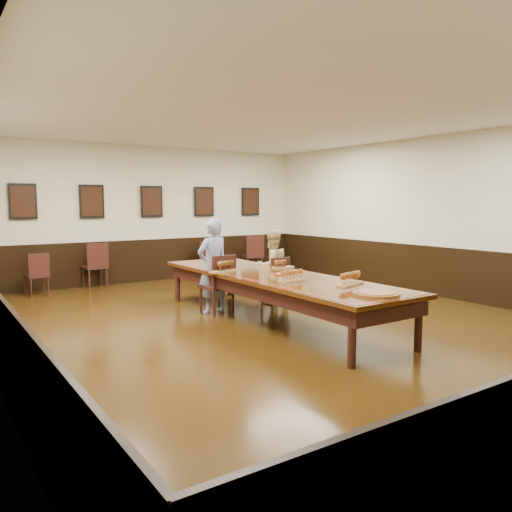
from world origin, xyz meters
TOP-DOWN VIEW (x-y plane):
  - floor at (0.00, 0.00)m, footprint 8.00×10.00m
  - ceiling at (0.00, 0.00)m, footprint 8.00×10.00m
  - wall_back at (0.00, 5.01)m, footprint 8.00×0.02m
  - wall_right at (4.01, 0.00)m, footprint 0.02×10.00m
  - chair_man at (-0.47, 0.99)m, footprint 0.53×0.57m
  - chair_woman at (0.83, 1.11)m, footprint 0.42×0.46m
  - spare_chair_a at (-2.69, 4.46)m, footprint 0.46×0.50m
  - spare_chair_b at (-1.45, 4.71)m, footprint 0.50×0.54m
  - spare_chair_c at (1.25, 4.73)m, footprint 0.46×0.50m
  - spare_chair_d at (2.59, 4.54)m, footprint 0.59×0.62m
  - person_man at (-0.48, 1.10)m, footprint 0.63×0.46m
  - person_woman at (0.83, 1.20)m, footprint 0.70×0.55m
  - pink_phone at (0.60, 0.09)m, footprint 0.15×0.17m
  - wainscoting at (0.00, 0.00)m, footprint 8.00×10.00m
  - conference_table at (0.00, 0.00)m, footprint 1.40×5.00m
  - posters at (0.00, 4.94)m, footprint 6.14×0.04m
  - flight_a at (-0.50, 0.69)m, footprint 0.52×0.27m
  - flight_b at (0.55, 0.51)m, footprint 0.42×0.15m
  - flight_c at (-0.17, -0.68)m, footprint 0.47×0.21m
  - flight_d at (0.27, -1.41)m, footprint 0.53×0.28m
  - red_plate_grp at (0.06, -0.08)m, footprint 0.19×0.19m
  - carved_platter at (0.00, -2.13)m, footprint 0.63×0.63m

SIDE VIEW (x-z plane):
  - floor at x=0.00m, z-range -0.02..0.00m
  - spare_chair_a at x=-2.69m, z-range 0.00..0.87m
  - chair_woman at x=0.83m, z-range 0.00..0.88m
  - spare_chair_c at x=1.25m, z-range 0.00..0.93m
  - wainscoting at x=0.00m, z-range 0.00..1.00m
  - spare_chair_b at x=-1.45m, z-range 0.00..1.00m
  - chair_man at x=-0.47m, z-range 0.00..1.01m
  - spare_chair_d at x=2.59m, z-range 0.00..1.03m
  - conference_table at x=0.00m, z-range 0.23..0.99m
  - person_woman at x=0.83m, z-range 0.00..1.38m
  - pink_phone at x=0.60m, z-range 0.75..0.76m
  - red_plate_grp at x=0.06m, z-range 0.75..0.77m
  - carved_platter at x=0.00m, z-range 0.75..0.79m
  - person_man at x=-0.48m, z-range 0.00..1.61m
  - flight_b at x=0.55m, z-range 0.74..0.90m
  - flight_c at x=-0.17m, z-range 0.74..0.91m
  - flight_a at x=-0.50m, z-range 0.74..0.93m
  - flight_d at x=0.27m, z-range 0.74..0.93m
  - wall_back at x=0.00m, z-range 0.00..3.20m
  - wall_right at x=4.01m, z-range 0.00..3.20m
  - posters at x=0.00m, z-range 1.53..2.27m
  - ceiling at x=0.00m, z-range 3.20..3.22m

